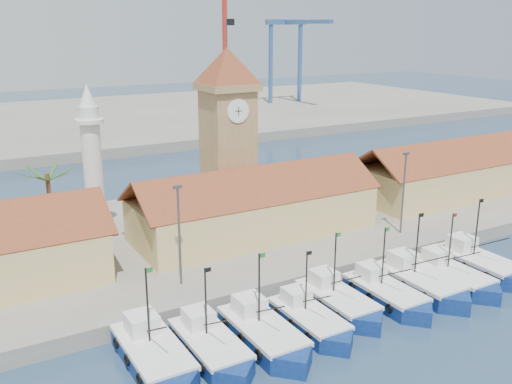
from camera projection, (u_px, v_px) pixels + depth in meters
ground at (376, 324)px, 46.48m from camera, size 400.00×400.00×0.00m
quay at (237, 229)px, 66.22m from camera, size 140.00×32.00×1.50m
terminal at (69, 122)px, 137.66m from camera, size 240.00×80.00×2.00m
boat_0 at (155, 357)px, 40.39m from camera, size 3.72×10.19×7.71m
boat_1 at (212, 348)px, 41.61m from camera, size 3.45×9.46×7.16m
boat_2 at (265, 336)px, 43.23m from camera, size 3.66×10.03×7.59m
boat_3 at (311, 322)px, 45.45m from camera, size 3.28×9.00×6.81m
boat_4 at (340, 303)px, 48.42m from camera, size 3.47×9.51×7.20m
boat_5 at (388, 295)px, 49.82m from camera, size 3.44×9.43×7.14m
boat_6 at (422, 284)px, 51.84m from camera, size 3.73×10.22×7.73m
boat_7 at (454, 278)px, 53.30m from camera, size 3.48×9.53×7.21m
boat_8 at (481, 265)px, 55.88m from camera, size 3.76×10.31×7.80m
hall_center at (254, 211)px, 61.99m from camera, size 27.04×10.13×7.61m
hall_right at (458, 175)px, 77.35m from camera, size 31.20×10.13×7.61m
clock_tower at (228, 131)px, 64.75m from camera, size 5.80×5.80×22.70m
minaret at (93, 161)px, 59.84m from camera, size 3.00×3.00×16.30m
palm_tree at (50, 205)px, 56.75m from camera, size 5.60×5.03×8.39m
lamp_posts at (300, 209)px, 54.88m from camera, size 80.70×0.25×9.03m
crane_red_right at (227, 10)px, 144.39m from camera, size 1.00×31.36×46.00m
gantry at (292, 39)px, 159.31m from camera, size 13.00×22.00×23.20m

